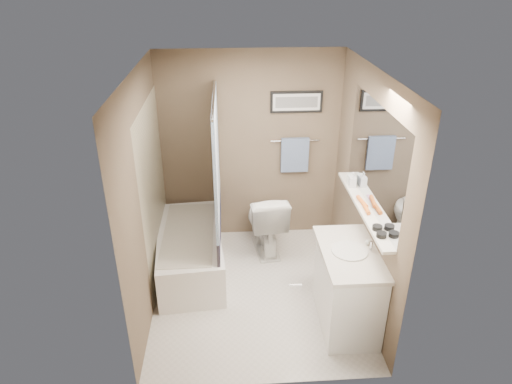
{
  "coord_description": "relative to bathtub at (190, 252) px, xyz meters",
  "views": [
    {
      "loc": [
        -0.28,
        -4.01,
        3.24
      ],
      "look_at": [
        0.0,
        0.15,
        1.15
      ],
      "focal_mm": 32.0,
      "sensor_mm": 36.0,
      "label": 1
    }
  ],
  "objects": [
    {
      "name": "art_frame",
      "position": [
        1.3,
        0.78,
        1.53
      ],
      "size": [
        0.62,
        0.02,
        0.26
      ],
      "primitive_type": "cube",
      "color": "black",
      "rests_on": "wall_back"
    },
    {
      "name": "vanity",
      "position": [
        1.6,
        -0.97,
        0.15
      ],
      "size": [
        0.52,
        0.91,
        0.8
      ],
      "primitive_type": "cube",
      "rotation": [
        0.0,
        0.0,
        -0.02
      ],
      "color": "white",
      "rests_on": "ground"
    },
    {
      "name": "towel_bar",
      "position": [
        1.3,
        0.77,
        1.05
      ],
      "size": [
        0.6,
        0.02,
        0.02
      ],
      "primitive_type": "cylinder",
      "rotation": [
        0.0,
        1.57,
        0.0
      ],
      "color": "silver",
      "rests_on": "wall_back"
    },
    {
      "name": "art_mat",
      "position": [
        1.3,
        0.77,
        1.53
      ],
      "size": [
        0.56,
        0.0,
        0.2
      ],
      "primitive_type": "cube",
      "color": "white",
      "rests_on": "art_frame"
    },
    {
      "name": "art_image",
      "position": [
        1.3,
        0.77,
        1.53
      ],
      "size": [
        0.5,
        0.0,
        0.13
      ],
      "primitive_type": "cube",
      "color": "#595959",
      "rests_on": "art_mat"
    },
    {
      "name": "faucet_knob",
      "position": [
        1.78,
        -0.87,
        0.62
      ],
      "size": [
        0.05,
        0.05,
        0.05
      ],
      "primitive_type": "sphere",
      "color": "white",
      "rests_on": "countertop"
    },
    {
      "name": "curtain_lower",
      "position": [
        0.35,
        0.05,
        0.33
      ],
      "size": [
        0.03,
        1.45,
        0.36
      ],
      "primitive_type": "cube",
      "color": "#252240",
      "rests_on": "curtain_rod"
    },
    {
      "name": "curtain_rod",
      "position": [
        0.35,
        0.05,
        1.8
      ],
      "size": [
        0.02,
        1.55,
        0.02
      ],
      "primitive_type": "cylinder",
      "rotation": [
        1.57,
        0.0,
        0.0
      ],
      "color": "silver",
      "rests_on": "wall_left"
    },
    {
      "name": "curtain_upper",
      "position": [
        0.35,
        0.05,
        1.15
      ],
      "size": [
        0.03,
        1.45,
        1.28
      ],
      "primitive_type": "cube",
      "color": "white",
      "rests_on": "curtain_rod"
    },
    {
      "name": "candle_bowl_far",
      "position": [
        1.79,
        -1.05,
        0.89
      ],
      "size": [
        0.09,
        0.09,
        0.04
      ],
      "primitive_type": "cylinder",
      "color": "black",
      "rests_on": "shelf"
    },
    {
      "name": "shelf",
      "position": [
        1.79,
        -0.6,
        0.85
      ],
      "size": [
        0.12,
        1.6,
        0.03
      ],
      "primitive_type": "cube",
      "color": "silver",
      "rests_on": "wall_right"
    },
    {
      "name": "candle_bowl_near",
      "position": [
        1.79,
        -1.17,
        0.89
      ],
      "size": [
        0.09,
        0.09,
        0.04
      ],
      "primitive_type": "cylinder",
      "color": "black",
      "rests_on": "shelf"
    },
    {
      "name": "door",
      "position": [
        1.3,
        -1.69,
        0.75
      ],
      "size": [
        0.8,
        0.02,
        2.0
      ],
      "primitive_type": "cube",
      "color": "silver",
      "rests_on": "wall_front"
    },
    {
      "name": "ceiling",
      "position": [
        0.75,
        -0.45,
        2.13
      ],
      "size": [
        2.2,
        2.5,
        0.04
      ],
      "primitive_type": "cube",
      "color": "white",
      "rests_on": "wall_back"
    },
    {
      "name": "ground",
      "position": [
        0.75,
        -0.45,
        -0.25
      ],
      "size": [
        2.5,
        2.5,
        0.0
      ],
      "primitive_type": "plane",
      "color": "silver",
      "rests_on": "ground"
    },
    {
      "name": "sink_basin",
      "position": [
        1.58,
        -0.97,
        0.6
      ],
      "size": [
        0.34,
        0.34,
        0.01
      ],
      "primitive_type": "cylinder",
      "color": "silver",
      "rests_on": "countertop"
    },
    {
      "name": "towel",
      "position": [
        1.3,
        0.75,
        0.87
      ],
      "size": [
        0.34,
        0.05,
        0.44
      ],
      "primitive_type": "cube",
      "color": "#8CA6CC",
      "rests_on": "towel_bar"
    },
    {
      "name": "mirror",
      "position": [
        1.84,
        -0.6,
        1.37
      ],
      "size": [
        0.02,
        1.6,
        1.0
      ],
      "primitive_type": "cube",
      "color": "silver",
      "rests_on": "wall_right"
    },
    {
      "name": "glass_jar",
      "position": [
        1.79,
        -0.08,
        0.92
      ],
      "size": [
        0.08,
        0.08,
        0.1
      ],
      "primitive_type": "cylinder",
      "color": "white",
      "rests_on": "shelf"
    },
    {
      "name": "countertop",
      "position": [
        1.59,
        -0.97,
        0.57
      ],
      "size": [
        0.54,
        0.96,
        0.04
      ],
      "primitive_type": "cube",
      "color": "beige",
      "rests_on": "vanity"
    },
    {
      "name": "soap_bottle",
      "position": [
        1.79,
        -0.17,
        0.95
      ],
      "size": [
        0.08,
        0.08,
        0.16
      ],
      "primitive_type": "imported",
      "rotation": [
        0.0,
        0.0,
        -0.07
      ],
      "color": "#999999",
      "rests_on": "shelf"
    },
    {
      "name": "wall_back",
      "position": [
        0.75,
        0.78,
        0.95
      ],
      "size": [
        2.2,
        0.04,
        2.4
      ],
      "primitive_type": "cube",
      "color": "brown",
      "rests_on": "ground"
    },
    {
      "name": "wall_left",
      "position": [
        -0.33,
        -0.45,
        0.95
      ],
      "size": [
        0.04,
        2.5,
        2.4
      ],
      "primitive_type": "cube",
      "color": "brown",
      "rests_on": "ground"
    },
    {
      "name": "hair_brush_back",
      "position": [
        1.79,
        -0.55,
        0.89
      ],
      "size": [
        0.07,
        0.22,
        0.04
      ],
      "primitive_type": "cylinder",
      "rotation": [
        1.57,
        0.0,
        0.12
      ],
      "color": "orange",
      "rests_on": "shelf"
    },
    {
      "name": "hair_brush_front",
      "position": [
        1.79,
        -0.68,
        0.89
      ],
      "size": [
        0.05,
        0.22,
        0.04
      ],
      "primitive_type": "cylinder",
      "rotation": [
        1.57,
        0.0,
        -0.03
      ],
      "color": "orange",
      "rests_on": "shelf"
    },
    {
      "name": "tub_rim",
      "position": [
        -0.0,
        -0.0,
        0.25
      ],
      "size": [
        0.56,
        1.36,
        0.02
      ],
      "primitive_type": "cube",
      "color": "beige",
      "rests_on": "bathtub"
    },
    {
      "name": "wall_right",
      "position": [
        1.83,
        -0.45,
        0.95
      ],
      "size": [
        0.04,
        2.5,
        2.4
      ],
      "primitive_type": "cube",
      "color": "brown",
      "rests_on": "ground"
    },
    {
      "name": "faucet_spout",
      "position": [
        1.78,
        -0.97,
        0.64
      ],
      "size": [
        0.02,
        0.02,
        0.1
      ],
      "primitive_type": "cylinder",
      "color": "silver",
      "rests_on": "countertop"
    },
    {
      "name": "toilet",
      "position": [
        0.91,
        0.39,
        0.15
      ],
      "size": [
        0.54,
        0.84,
        0.81
      ],
      "primitive_type": "imported",
      "rotation": [
        0.0,
        0.0,
        3.26
      ],
      "color": "white",
      "rests_on": "ground"
    },
    {
      "name": "bathtub",
      "position": [
        0.0,
        0.0,
        0.0
      ],
      "size": [
        0.83,
        1.56,
        0.5
      ],
      "primitive_type": "cube",
      "rotation": [
        0.0,
        0.0,
        0.09
      ],
      "color": "white",
      "rests_on": "ground"
    },
    {
      "name": "pink_comb",
      "position": [
        1.79,
        -0.46,
        0.87
      ],
      "size": [
        0.03,
        0.16,
        0.01
      ],
      "primitive_type": "cube",
      "rotation": [
        0.0,
        0.0,
        0.02
      ],
      "color": "pink",
      "rests_on": "shelf"
    },
    {
      "name": "door_handle",
      "position": [
        0.97,
        -1.64,
        0.75
      ],
      "size": [
        0.1,
        0.02,
        0.02
      ],
      "primitive_type": "cylinder",
      "rotation": [
        0.0,
        1.57,
        0.0
      ],
      "color": "silver",
      "rests_on": "door"
    },
    {
      "name": "tile_surround",
      "position": [
        -0.34,
        0.05,
        0.75
      ],
      "size": [
        0.02,
        1.55,
        2.0
      ],
      "primitive_type": "cube",
      "color": "#C1B492",
      "rests_on": "wall_left"
    },
    {
      "name": "wall_front",
      "position": [
        0.75,
        -1.68,
        0.95
      ],
      "size": [
        2.2,
        0.04,
        2.4
      ],
      "primitive_type": "cube",
      "color": "brown",
      "rests_on": "ground"
    }
  ]
}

